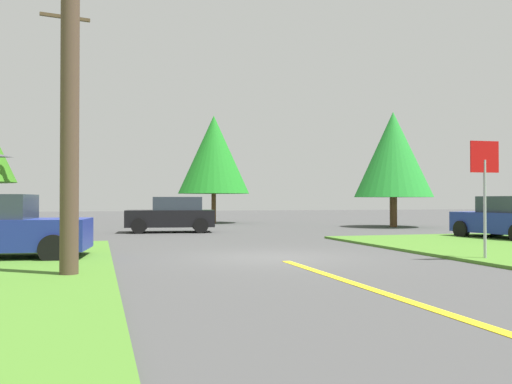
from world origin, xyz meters
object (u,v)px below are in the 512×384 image
(pine_tree_center, at_px, (214,155))
(oak_tree_left, at_px, (393,155))
(utility_pole_near, at_px, (70,57))
(stop_sign, at_px, (485,176))
(car_on_crossroad, at_px, (509,218))
(car_approaching_junction, at_px, (172,215))
(utility_pole_mid, at_px, (65,115))

(pine_tree_center, bearing_deg, oak_tree_left, -42.43)
(utility_pole_near, relative_size, pine_tree_center, 1.19)
(stop_sign, bearing_deg, car_on_crossroad, -131.81)
(car_on_crossroad, distance_m, oak_tree_left, 10.44)
(pine_tree_center, bearing_deg, car_on_crossroad, -67.15)
(car_approaching_junction, height_order, car_on_crossroad, same)
(stop_sign, height_order, car_on_crossroad, stop_sign)
(utility_pole_near, relative_size, oak_tree_left, 1.30)
(car_approaching_junction, relative_size, oak_tree_left, 0.66)
(utility_pole_near, bearing_deg, stop_sign, 1.30)
(oak_tree_left, xyz_separation_m, pine_tree_center, (-8.45, 7.73, 0.42))
(stop_sign, distance_m, car_on_crossroad, 7.91)
(utility_pole_near, bearing_deg, car_on_crossroad, 20.81)
(utility_pole_mid, relative_size, pine_tree_center, 1.31)
(stop_sign, height_order, utility_pole_mid, utility_pole_mid)
(utility_pole_near, distance_m, utility_pole_mid, 10.68)
(utility_pole_mid, distance_m, oak_tree_left, 17.53)
(stop_sign, bearing_deg, car_approaching_junction, -64.20)
(oak_tree_left, bearing_deg, stop_sign, -113.07)
(pine_tree_center, bearing_deg, utility_pole_near, -108.13)
(utility_pole_mid, height_order, pine_tree_center, utility_pole_mid)
(stop_sign, xyz_separation_m, utility_pole_mid, (-10.24, 10.43, 2.63))
(utility_pole_mid, bearing_deg, pine_tree_center, 56.70)
(pine_tree_center, bearing_deg, utility_pole_mid, -123.30)
(car_approaching_junction, xyz_separation_m, utility_pole_mid, (-4.47, -3.48, 3.88))
(utility_pole_near, bearing_deg, oak_tree_left, 44.14)
(car_approaching_junction, bearing_deg, oak_tree_left, -165.89)
(stop_sign, height_order, oak_tree_left, oak_tree_left)
(car_on_crossroad, bearing_deg, utility_pole_near, 104.02)
(utility_pole_mid, bearing_deg, oak_tree_left, 16.50)
(utility_pole_near, height_order, oak_tree_left, utility_pole_near)
(car_on_crossroad, xyz_separation_m, pine_tree_center, (-7.42, 17.62, 3.60))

